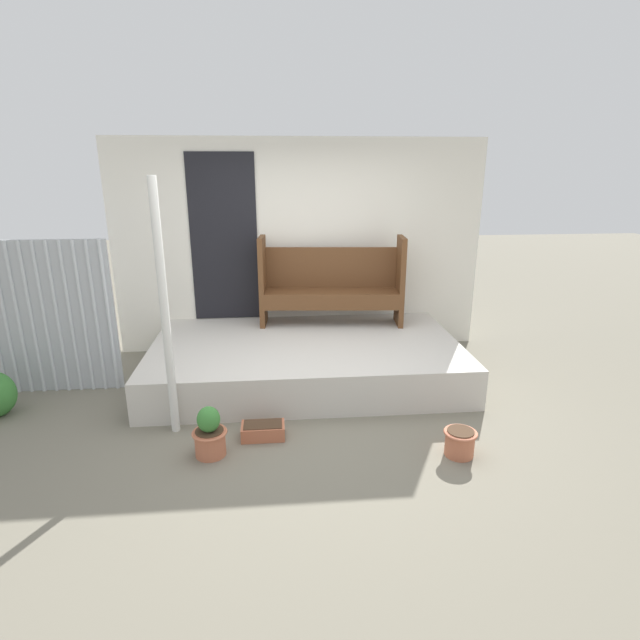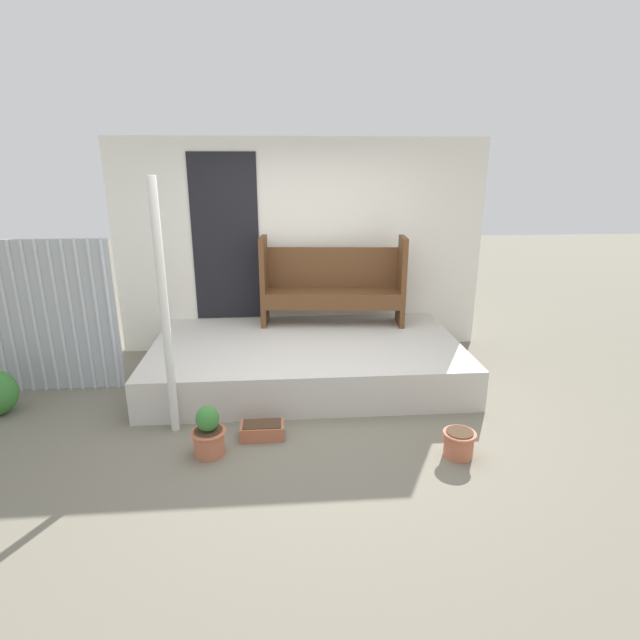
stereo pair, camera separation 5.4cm
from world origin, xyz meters
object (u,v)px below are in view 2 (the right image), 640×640
object	(u,v)px
support_post	(165,312)
bench	(333,281)
flower_pot_left	(209,434)
planter_box_rect	(262,430)
flower_pot_middle	(459,442)

from	to	relation	value
support_post	bench	size ratio (longest dim) A/B	1.28
flower_pot_left	planter_box_rect	world-z (taller)	flower_pot_left
bench	flower_pot_middle	world-z (taller)	bench
planter_box_rect	support_post	bearing A→B (deg)	165.85
support_post	planter_box_rect	world-z (taller)	support_post
bench	planter_box_rect	distance (m)	2.27
flower_pot_left	flower_pot_middle	size ratio (longest dim) A/B	1.58
bench	flower_pot_left	world-z (taller)	bench
flower_pot_left	flower_pot_middle	world-z (taller)	flower_pot_left
flower_pot_middle	planter_box_rect	xyz separation A→B (m)	(-1.61, 0.42, -0.06)
support_post	bench	bearing A→B (deg)	47.20
support_post	bench	xyz separation A→B (m)	(1.60, 1.73, -0.16)
bench	support_post	bearing A→B (deg)	-127.85
support_post	flower_pot_middle	xyz separation A→B (m)	(2.40, -0.62, -0.98)
flower_pot_left	flower_pot_middle	xyz separation A→B (m)	(2.04, -0.19, -0.07)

